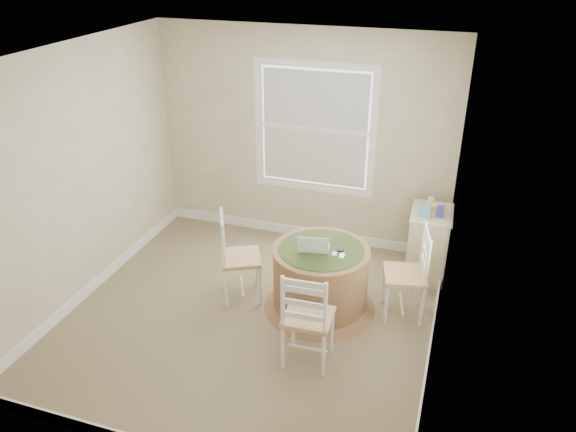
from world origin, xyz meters
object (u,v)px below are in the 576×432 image
(chair_near, at_px, (308,317))
(corner_chest, at_px, (428,244))
(chair_left, at_px, (241,257))
(laptop, at_px, (314,247))
(round_table, at_px, (320,276))
(chair_right, at_px, (405,274))

(chair_near, xyz_separation_m, corner_chest, (0.86, 1.79, -0.08))
(chair_left, xyz_separation_m, corner_chest, (1.81, 1.04, -0.08))
(chair_left, height_order, laptop, chair_left)
(round_table, distance_m, chair_left, 0.85)
(round_table, height_order, chair_near, chair_near)
(round_table, relative_size, chair_near, 1.22)
(laptop, bearing_deg, chair_near, 91.71)
(chair_near, bearing_deg, round_table, -84.94)
(round_table, height_order, corner_chest, corner_chest)
(chair_left, relative_size, chair_right, 1.00)
(corner_chest, bearing_deg, round_table, -136.07)
(corner_chest, bearing_deg, chair_left, -151.75)
(chair_right, bearing_deg, chair_near, -49.08)
(round_table, bearing_deg, chair_near, -87.05)
(round_table, distance_m, laptop, 0.35)
(chair_right, bearing_deg, laptop, -90.53)
(chair_near, bearing_deg, laptop, -79.51)
(chair_left, xyz_separation_m, chair_near, (0.95, -0.75, 0.00))
(chair_near, xyz_separation_m, chair_right, (0.71, 0.95, 0.00))
(round_table, xyz_separation_m, laptop, (-0.07, -0.03, 0.34))
(chair_near, distance_m, laptop, 0.83)
(laptop, bearing_deg, chair_right, -179.45)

